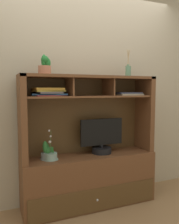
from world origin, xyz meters
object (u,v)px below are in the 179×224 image
at_px(tv_monitor, 102,139).
at_px(potted_orchid, 51,156).
at_px(magazine_stack_left, 49,92).
at_px(magazine_stack_centre, 128,94).
at_px(potted_fern, 47,152).
at_px(diffuser_bottle, 128,71).
at_px(media_console, 89,166).
at_px(potted_succulent, 45,66).

relative_size(tv_monitor, potted_orchid, 1.62).
relative_size(magazine_stack_left, magazine_stack_centre, 1.24).
relative_size(potted_fern, diffuser_bottle, 0.63).
distance_m(potted_orchid, diffuser_bottle, 1.33).
height_order(potted_orchid, magazine_stack_centre, magazine_stack_centre).
xyz_separation_m(tv_monitor, potted_orchid, (-0.62, -0.03, -0.12)).
bearing_deg(magazine_stack_centre, media_console, 173.53).
relative_size(tv_monitor, potted_fern, 2.58).
height_order(potted_fern, diffuser_bottle, diffuser_bottle).
bearing_deg(diffuser_bottle, potted_fern, 179.03).
bearing_deg(tv_monitor, potted_orchid, -177.13).
relative_size(tv_monitor, magazine_stack_left, 1.39).
relative_size(media_console, potted_orchid, 4.76).
height_order(tv_monitor, potted_succulent, potted_succulent).
bearing_deg(magazine_stack_centre, potted_fern, 176.28).
distance_m(magazine_stack_left, diffuser_bottle, 0.99).
bearing_deg(potted_orchid, tv_monitor, 2.87).
height_order(potted_orchid, magazine_stack_left, magazine_stack_left).
height_order(media_console, tv_monitor, media_console).
relative_size(potted_orchid, magazine_stack_left, 0.85).
xyz_separation_m(media_console, magazine_stack_centre, (0.48, -0.05, 0.83)).
bearing_deg(tv_monitor, potted_succulent, -179.58).
distance_m(potted_orchid, magazine_stack_left, 0.68).
xyz_separation_m(potted_fern, magazine_stack_centre, (0.97, -0.06, 0.62)).
relative_size(tv_monitor, potted_succulent, 2.48).
xyz_separation_m(potted_orchid, magazine_stack_centre, (0.94, -0.03, 0.65)).
height_order(media_console, diffuser_bottle, diffuser_bottle).
xyz_separation_m(magazine_stack_left, potted_succulent, (-0.04, -0.00, 0.27)).
distance_m(potted_fern, diffuser_bottle, 1.33).
relative_size(media_console, magazine_stack_left, 4.06).
bearing_deg(diffuser_bottle, potted_succulent, 179.62).
relative_size(magazine_stack_centre, potted_succulent, 1.44).
relative_size(potted_orchid, magazine_stack_centre, 1.06).
distance_m(tv_monitor, diffuser_bottle, 0.87).
xyz_separation_m(magazine_stack_left, magazine_stack_centre, (0.94, -0.06, -0.03)).
relative_size(magazine_stack_left, diffuser_bottle, 1.18).
distance_m(potted_orchid, potted_fern, 0.06).
relative_size(media_console, potted_fern, 7.57).
bearing_deg(diffuser_bottle, tv_monitor, 178.09).
distance_m(media_console, magazine_stack_left, 0.97).
height_order(potted_orchid, diffuser_bottle, diffuser_bottle).
relative_size(potted_orchid, diffuser_bottle, 1.01).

